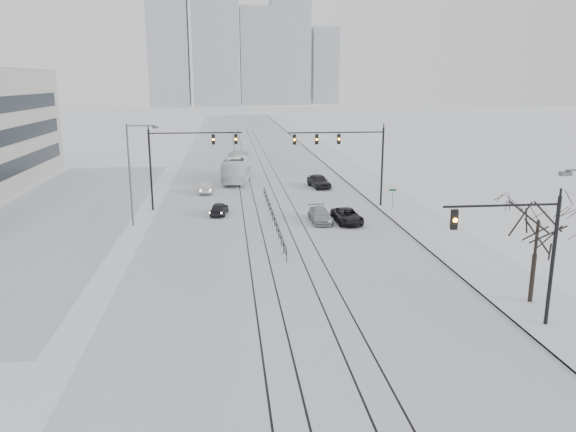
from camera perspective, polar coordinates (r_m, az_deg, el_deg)
The scene contains 20 objects.
ground at distance 23.69m, azimuth 4.74°, elevation -18.57°, with size 500.00×500.00×0.00m, color white.
road at distance 80.74m, azimuth -3.32°, elevation 4.64°, with size 22.00×260.00×0.02m, color silver.
sidewalk_east at distance 82.51m, azimuth 6.11°, elevation 4.83°, with size 5.00×260.00×0.16m, color silver.
curb at distance 82.03m, azimuth 4.43°, elevation 4.80°, with size 0.10×260.00×0.12m, color gray.
parking_strip at distance 58.31m, azimuth -21.98°, elevation 0.16°, with size 14.00×60.00×0.03m, color silver.
tram_rails at distance 61.09m, azimuth -2.34°, elevation 1.74°, with size 5.30×180.00×0.01m.
skyline at distance 293.97m, azimuth -4.67°, elevation 17.12°, with size 96.00×48.00×72.00m.
traffic_mast_near at distance 30.68m, azimuth 22.90°, elevation -2.66°, with size 6.10×0.37×7.00m.
traffic_mast_ne at distance 56.40m, azimuth 6.31°, elevation 6.59°, with size 9.60×0.37×8.00m.
traffic_mast_nw at distance 56.27m, azimuth -10.85°, elevation 6.22°, with size 9.10×0.37×8.00m.
street_light_west at distance 50.86m, azimuth -15.49°, elevation 4.79°, with size 2.73×0.25×9.00m.
bare_tree at distance 34.40m, azimuth 24.02°, elevation -1.22°, with size 4.40×4.40×6.10m.
median_fence at distance 51.25m, azimuth -1.57°, elevation 0.01°, with size 0.06×24.00×1.00m.
street_sign at distance 55.12m, azimuth 10.57°, elevation 1.90°, with size 0.70×0.06×2.40m.
sedan_sb_inner at distance 54.14m, azimuth -7.00°, elevation 0.74°, with size 1.44×3.57×1.22m, color black.
sedan_sb_outer at distance 64.99m, azimuth -8.32°, elevation 2.92°, with size 1.43×4.10×1.35m, color silver.
sedan_nb_front at distance 50.92m, azimuth 6.03°, elevation -0.01°, with size 2.16×4.68×1.30m, color black.
sedan_nb_right at distance 51.03m, azimuth 3.30°, elevation 0.06°, with size 1.81×4.44×1.29m, color #9FA1A7.
sedan_nb_far at distance 67.57m, azimuth 3.16°, elevation 3.55°, with size 1.87×4.64×1.58m, color black.
box_truck at distance 72.60m, azimuth -5.15°, elevation 4.92°, with size 2.79×11.92×3.32m, color white.
Camera 1 is at (-4.02, -19.65, 12.61)m, focal length 35.00 mm.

